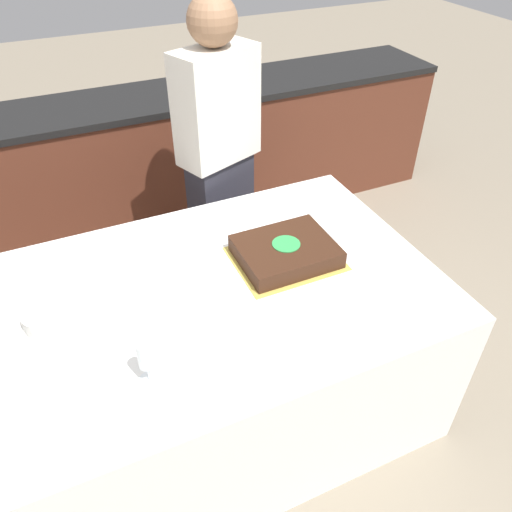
% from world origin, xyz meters
% --- Properties ---
extents(ground_plane, '(14.00, 14.00, 0.00)m').
position_xyz_m(ground_plane, '(0.00, 0.00, 0.00)').
color(ground_plane, gray).
extents(back_counter, '(4.40, 0.58, 0.92)m').
position_xyz_m(back_counter, '(0.00, 1.66, 0.46)').
color(back_counter, '#5B2D1E').
rests_on(back_counter, ground_plane).
extents(dining_table, '(1.71, 1.17, 0.76)m').
position_xyz_m(dining_table, '(0.00, 0.00, 0.38)').
color(dining_table, white).
rests_on(dining_table, ground_plane).
extents(cake, '(0.43, 0.35, 0.08)m').
position_xyz_m(cake, '(0.31, 0.05, 0.80)').
color(cake, gold).
rests_on(cake, dining_table).
extents(plate_stack, '(0.20, 0.20, 0.07)m').
position_xyz_m(plate_stack, '(-0.62, 0.07, 0.79)').
color(plate_stack, white).
rests_on(plate_stack, dining_table).
extents(wine_glass, '(0.07, 0.07, 0.17)m').
position_xyz_m(wine_glass, '(-0.37, -0.33, 0.87)').
color(wine_glass, white).
rests_on(wine_glass, dining_table).
extents(side_plate_near_cake, '(0.18, 0.18, 0.00)m').
position_xyz_m(side_plate_near_cake, '(0.33, 0.35, 0.76)').
color(side_plate_near_cake, white).
rests_on(side_plate_near_cake, dining_table).
extents(person_cutting_cake, '(0.45, 0.33, 1.64)m').
position_xyz_m(person_cutting_cake, '(0.31, 0.80, 0.86)').
color(person_cutting_cake, '#282833').
rests_on(person_cutting_cake, ground_plane).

